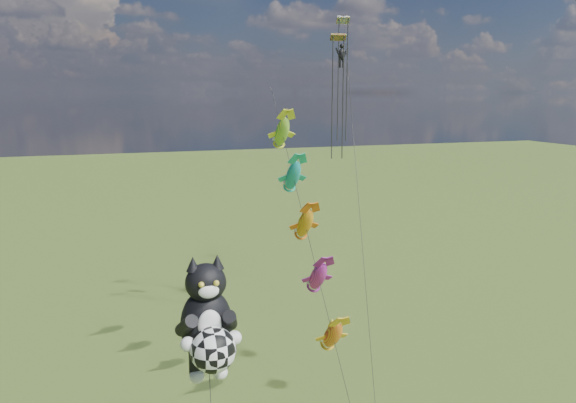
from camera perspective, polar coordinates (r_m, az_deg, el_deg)
name	(u,v)px	position (r m, az deg, el deg)	size (l,w,h in m)	color
cat_kite_rig	(208,325)	(21.67, -8.11, -12.27)	(2.27, 4.05, 11.64)	brown
fish_windsock_rig	(305,224)	(32.48, 1.75, -2.31)	(0.91, 15.97, 17.97)	brown
parafoil_rig	(342,65)	(42.94, 5.51, 13.64)	(5.55, 16.97, 23.59)	brown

